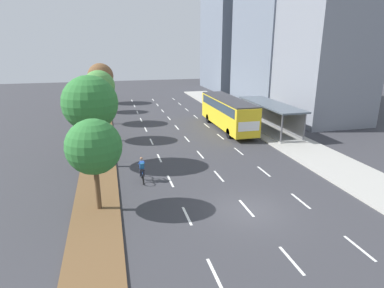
{
  "coord_description": "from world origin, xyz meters",
  "views": [
    {
      "loc": [
        -7.15,
        -14.93,
        8.99
      ],
      "look_at": [
        -0.89,
        9.34,
        1.2
      ],
      "focal_mm": 30.24,
      "sensor_mm": 36.0,
      "label": 1
    }
  ],
  "objects_px": {
    "bus": "(228,110)",
    "median_tree_farthest": "(101,76)",
    "median_tree_nearest": "(94,147)",
    "median_tree_fifth": "(98,85)",
    "median_tree_third": "(96,96)",
    "median_tree_fourth": "(99,86)",
    "median_tree_second": "(90,103)",
    "cyclist": "(142,170)",
    "bus_shelter": "(272,114)"
  },
  "relations": [
    {
      "from": "bus",
      "to": "median_tree_farthest",
      "type": "height_order",
      "value": "median_tree_farthest"
    },
    {
      "from": "median_tree_nearest",
      "to": "median_tree_fifth",
      "type": "relative_size",
      "value": 1.0
    },
    {
      "from": "median_tree_third",
      "to": "median_tree_fourth",
      "type": "distance_m",
      "value": 7.07
    },
    {
      "from": "median_tree_second",
      "to": "median_tree_fifth",
      "type": "xyz_separation_m",
      "value": [
        0.04,
        21.19,
        -1.17
      ]
    },
    {
      "from": "bus",
      "to": "median_tree_fourth",
      "type": "height_order",
      "value": "median_tree_fourth"
    },
    {
      "from": "median_tree_second",
      "to": "median_tree_fifth",
      "type": "height_order",
      "value": "median_tree_second"
    },
    {
      "from": "cyclist",
      "to": "median_tree_farthest",
      "type": "height_order",
      "value": "median_tree_farthest"
    },
    {
      "from": "cyclist",
      "to": "median_tree_farthest",
      "type": "distance_m",
      "value": 32.21
    },
    {
      "from": "bus",
      "to": "median_tree_fifth",
      "type": "bearing_deg",
      "value": 136.79
    },
    {
      "from": "bus",
      "to": "median_tree_second",
      "type": "distance_m",
      "value": 16.32
    },
    {
      "from": "median_tree_nearest",
      "to": "median_tree_third",
      "type": "height_order",
      "value": "median_tree_third"
    },
    {
      "from": "bus",
      "to": "cyclist",
      "type": "distance_m",
      "value": 16.02
    },
    {
      "from": "bus_shelter",
      "to": "cyclist",
      "type": "distance_m",
      "value": 17.93
    },
    {
      "from": "bus_shelter",
      "to": "median_tree_third",
      "type": "relative_size",
      "value": 1.72
    },
    {
      "from": "median_tree_third",
      "to": "median_tree_fourth",
      "type": "relative_size",
      "value": 0.98
    },
    {
      "from": "bus",
      "to": "median_tree_second",
      "type": "bearing_deg",
      "value": -148.87
    },
    {
      "from": "median_tree_nearest",
      "to": "median_tree_third",
      "type": "xyz_separation_m",
      "value": [
        -0.2,
        14.13,
        0.61
      ]
    },
    {
      "from": "median_tree_nearest",
      "to": "median_tree_second",
      "type": "height_order",
      "value": "median_tree_second"
    },
    {
      "from": "bus",
      "to": "median_tree_farthest",
      "type": "relative_size",
      "value": 1.86
    },
    {
      "from": "median_tree_nearest",
      "to": "median_tree_farthest",
      "type": "distance_m",
      "value": 35.32
    },
    {
      "from": "bus",
      "to": "median_tree_third",
      "type": "xyz_separation_m",
      "value": [
        -13.58,
        -1.24,
        2.29
      ]
    },
    {
      "from": "median_tree_nearest",
      "to": "median_tree_second",
      "type": "bearing_deg",
      "value": 93.06
    },
    {
      "from": "bus",
      "to": "cyclist",
      "type": "relative_size",
      "value": 6.2
    },
    {
      "from": "bus",
      "to": "median_tree_third",
      "type": "height_order",
      "value": "median_tree_third"
    },
    {
      "from": "median_tree_nearest",
      "to": "median_tree_fourth",
      "type": "distance_m",
      "value": 21.2
    },
    {
      "from": "median_tree_fourth",
      "to": "median_tree_fifth",
      "type": "distance_m",
      "value": 7.1
    },
    {
      "from": "median_tree_nearest",
      "to": "median_tree_fifth",
      "type": "height_order",
      "value": "median_tree_fifth"
    },
    {
      "from": "bus_shelter",
      "to": "median_tree_fifth",
      "type": "distance_m",
      "value": 23.42
    },
    {
      "from": "median_tree_nearest",
      "to": "median_tree_third",
      "type": "bearing_deg",
      "value": 90.8
    },
    {
      "from": "median_tree_farthest",
      "to": "cyclist",
      "type": "bearing_deg",
      "value": -84.96
    },
    {
      "from": "median_tree_third",
      "to": "bus",
      "type": "bearing_deg",
      "value": 5.23
    },
    {
      "from": "bus_shelter",
      "to": "median_tree_farthest",
      "type": "distance_m",
      "value": 28.28
    },
    {
      "from": "median_tree_nearest",
      "to": "median_tree_fifth",
      "type": "bearing_deg",
      "value": 90.68
    },
    {
      "from": "median_tree_second",
      "to": "median_tree_farthest",
      "type": "distance_m",
      "value": 28.27
    },
    {
      "from": "cyclist",
      "to": "median_tree_third",
      "type": "relative_size",
      "value": 0.31
    },
    {
      "from": "median_tree_second",
      "to": "median_tree_third",
      "type": "distance_m",
      "value": 7.09
    },
    {
      "from": "median_tree_fourth",
      "to": "median_tree_nearest",
      "type": "bearing_deg",
      "value": -89.94
    },
    {
      "from": "bus",
      "to": "median_tree_fourth",
      "type": "xyz_separation_m",
      "value": [
        -13.4,
        5.82,
        2.32
      ]
    },
    {
      "from": "bus_shelter",
      "to": "median_tree_fourth",
      "type": "xyz_separation_m",
      "value": [
        -17.68,
        7.81,
        2.52
      ]
    },
    {
      "from": "bus_shelter",
      "to": "median_tree_second",
      "type": "relative_size",
      "value": 1.5
    },
    {
      "from": "bus_shelter",
      "to": "median_tree_fourth",
      "type": "bearing_deg",
      "value": 156.16
    },
    {
      "from": "median_tree_fifth",
      "to": "bus_shelter",
      "type": "bearing_deg",
      "value": -39.58
    },
    {
      "from": "median_tree_fourth",
      "to": "bus_shelter",
      "type": "bearing_deg",
      "value": -23.84
    },
    {
      "from": "median_tree_nearest",
      "to": "median_tree_fourth",
      "type": "relative_size",
      "value": 0.85
    },
    {
      "from": "bus",
      "to": "median_tree_farthest",
      "type": "bearing_deg",
      "value": 123.9
    },
    {
      "from": "median_tree_second",
      "to": "median_tree_third",
      "type": "bearing_deg",
      "value": 88.54
    },
    {
      "from": "bus_shelter",
      "to": "median_tree_fifth",
      "type": "relative_size",
      "value": 1.98
    },
    {
      "from": "bus_shelter",
      "to": "median_tree_third",
      "type": "distance_m",
      "value": 18.04
    },
    {
      "from": "median_tree_fifth",
      "to": "median_tree_farthest",
      "type": "distance_m",
      "value": 7.09
    },
    {
      "from": "bus_shelter",
      "to": "median_tree_second",
      "type": "distance_m",
      "value": 19.35
    }
  ]
}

